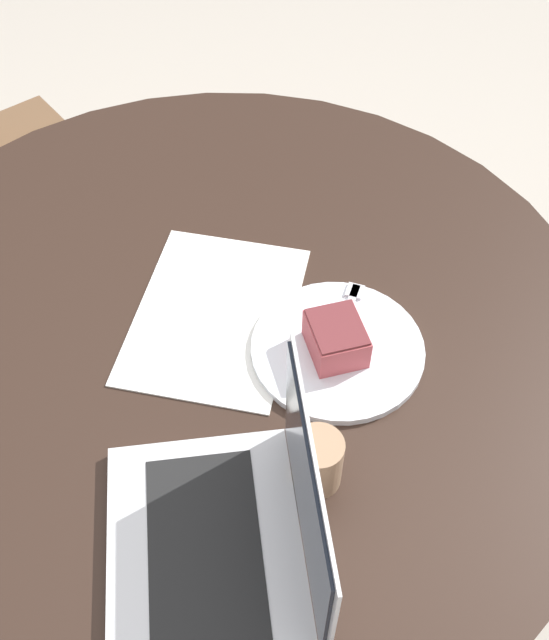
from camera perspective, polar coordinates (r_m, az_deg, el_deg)
name	(u,v)px	position (r m, az deg, el deg)	size (l,w,h in m)	color
ground_plane	(234,521)	(1.76, -3.14, -15.04)	(12.00, 12.00, 0.00)	#B7AD9E
dining_table	(218,369)	(1.24, -4.30, -3.77)	(1.21, 1.21, 0.71)	black
paper_document	(215,314)	(1.15, -4.55, 0.46)	(0.34, 0.27, 0.00)	white
plate	(338,349)	(1.11, 4.82, -2.21)	(0.26, 0.26, 0.01)	silver
cake_slice	(336,338)	(1.08, 4.71, -1.39)	(0.11, 0.10, 0.06)	#B74C51
fork	(346,316)	(1.14, 5.46, 0.29)	(0.17, 0.05, 0.00)	silver
coffee_glass	(317,462)	(0.96, 3.29, -10.72)	(0.06, 0.06, 0.09)	#997556
laptop	(230,536)	(0.92, -3.37, -16.10)	(0.35, 0.31, 0.23)	silver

